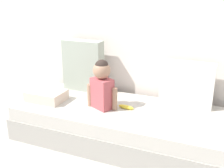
{
  "coord_description": "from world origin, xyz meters",
  "views": [
    {
      "loc": [
        0.94,
        -2.43,
        1.54
      ],
      "look_at": [
        -0.09,
        0.0,
        0.62
      ],
      "focal_mm": 44.63,
      "sensor_mm": 36.0,
      "label": 1
    }
  ],
  "objects_px": {
    "banana": "(126,107)",
    "toddler": "(102,84)",
    "folded_blanket": "(46,95)",
    "throw_pillow_right": "(187,84)",
    "couch": "(120,124)",
    "throw_pillow_left": "(83,66)"
  },
  "relations": [
    {
      "from": "banana",
      "to": "toddler",
      "type": "bearing_deg",
      "value": -164.49
    },
    {
      "from": "toddler",
      "to": "folded_blanket",
      "type": "relative_size",
      "value": 1.27
    },
    {
      "from": "throw_pillow_right",
      "to": "toddler",
      "type": "bearing_deg",
      "value": -152.13
    },
    {
      "from": "banana",
      "to": "folded_blanket",
      "type": "bearing_deg",
      "value": -172.14
    },
    {
      "from": "toddler",
      "to": "banana",
      "type": "bearing_deg",
      "value": 15.51
    },
    {
      "from": "couch",
      "to": "throw_pillow_left",
      "type": "xyz_separation_m",
      "value": [
        -0.6,
        0.35,
        0.48
      ]
    },
    {
      "from": "throw_pillow_right",
      "to": "folded_blanket",
      "type": "height_order",
      "value": "throw_pillow_right"
    },
    {
      "from": "throw_pillow_left",
      "to": "banana",
      "type": "relative_size",
      "value": 3.51
    },
    {
      "from": "folded_blanket",
      "to": "toddler",
      "type": "bearing_deg",
      "value": 4.96
    },
    {
      "from": "throw_pillow_left",
      "to": "banana",
      "type": "xyz_separation_m",
      "value": [
        0.67,
        -0.34,
        -0.28
      ]
    },
    {
      "from": "banana",
      "to": "throw_pillow_left",
      "type": "bearing_deg",
      "value": 152.82
    },
    {
      "from": "toddler",
      "to": "banana",
      "type": "xyz_separation_m",
      "value": [
        0.24,
        0.07,
        -0.24
      ]
    },
    {
      "from": "banana",
      "to": "folded_blanket",
      "type": "xyz_separation_m",
      "value": [
        -0.88,
        -0.12,
        0.03
      ]
    },
    {
      "from": "toddler",
      "to": "folded_blanket",
      "type": "xyz_separation_m",
      "value": [
        -0.64,
        -0.06,
        -0.2
      ]
    },
    {
      "from": "couch",
      "to": "toddler",
      "type": "height_order",
      "value": "toddler"
    },
    {
      "from": "couch",
      "to": "banana",
      "type": "height_order",
      "value": "banana"
    },
    {
      "from": "toddler",
      "to": "banana",
      "type": "distance_m",
      "value": 0.34
    },
    {
      "from": "couch",
      "to": "banana",
      "type": "distance_m",
      "value": 0.22
    },
    {
      "from": "couch",
      "to": "throw_pillow_right",
      "type": "bearing_deg",
      "value": 30.28
    },
    {
      "from": "toddler",
      "to": "banana",
      "type": "height_order",
      "value": "toddler"
    },
    {
      "from": "couch",
      "to": "banana",
      "type": "bearing_deg",
      "value": 7.45
    },
    {
      "from": "throw_pillow_left",
      "to": "throw_pillow_right",
      "type": "bearing_deg",
      "value": 0.0
    }
  ]
}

